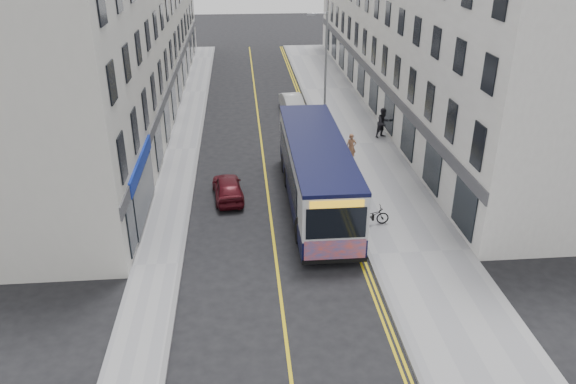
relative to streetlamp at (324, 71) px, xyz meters
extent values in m
plane|color=black|center=(-4.17, -14.00, -4.38)|extent=(140.00, 140.00, 0.00)
cube|color=gray|center=(2.08, -2.00, -4.32)|extent=(4.50, 64.00, 0.12)
cube|color=gray|center=(-9.17, -2.00, -4.32)|extent=(2.00, 64.00, 0.12)
cube|color=slate|center=(-0.17, -2.00, -4.32)|extent=(0.18, 64.00, 0.13)
cube|color=slate|center=(-8.17, -2.00, -4.32)|extent=(0.18, 64.00, 0.13)
cube|color=gold|center=(-4.17, -2.00, -4.38)|extent=(0.12, 64.00, 0.01)
cube|color=gold|center=(-0.62, -2.00, -4.38)|extent=(0.10, 64.00, 0.01)
cube|color=gold|center=(-0.42, -2.00, -4.38)|extent=(0.10, 64.00, 0.01)
cube|color=white|center=(7.33, 7.00, 2.12)|extent=(6.00, 46.00, 13.00)
cube|color=beige|center=(-13.17, 7.00, 2.12)|extent=(6.00, 46.00, 13.00)
cylinder|color=gray|center=(0.08, 0.00, -0.38)|extent=(0.14, 0.14, 8.00)
cylinder|color=gray|center=(-0.42, 0.00, 3.52)|extent=(1.00, 0.08, 0.08)
cube|color=gray|center=(-0.92, 0.00, 3.47)|extent=(0.50, 0.18, 0.12)
cube|color=black|center=(-1.83, -10.21, -3.52)|extent=(2.69, 11.84, 0.97)
cube|color=silver|center=(-1.83, -10.21, -2.07)|extent=(2.69, 11.84, 1.94)
cube|color=black|center=(-1.83, -10.21, -1.01)|extent=(2.71, 11.84, 0.17)
cube|color=black|center=(-3.20, -9.57, -2.28)|extent=(0.04, 9.25, 1.24)
cube|color=black|center=(-0.47, -9.57, -2.28)|extent=(0.04, 9.25, 1.24)
cube|color=black|center=(-1.83, -16.15, -2.18)|extent=(2.42, 0.04, 1.34)
cube|color=#FF4415|center=(-1.83, -16.15, -3.47)|extent=(2.53, 0.04, 1.02)
cube|color=gold|center=(-1.83, -16.16, -1.32)|extent=(2.15, 0.04, 0.30)
cylinder|color=black|center=(-3.05, -13.76, -3.84)|extent=(0.30, 1.08, 1.08)
cylinder|color=black|center=(-0.62, -13.76, -3.84)|extent=(0.30, 1.08, 1.08)
cylinder|color=black|center=(-3.05, -7.84, -3.84)|extent=(0.30, 1.08, 1.08)
cylinder|color=black|center=(-0.62, -7.84, -3.84)|extent=(0.30, 1.08, 1.08)
cylinder|color=black|center=(-3.05, -5.91, -3.84)|extent=(0.30, 1.08, 1.08)
cylinder|color=black|center=(-0.62, -5.91, -3.84)|extent=(0.30, 1.08, 1.08)
imported|color=black|center=(0.45, -12.61, -3.81)|extent=(1.73, 0.63, 0.91)
imported|color=#9C6647|center=(0.99, -4.81, -3.44)|extent=(0.66, 0.49, 1.65)
imported|color=black|center=(3.83, -1.00, -3.28)|extent=(1.20, 1.12, 1.97)
imported|color=silver|center=(-1.53, 5.20, -3.73)|extent=(1.87, 4.13, 1.31)
imported|color=#4D0C14|center=(-6.24, -9.04, -3.77)|extent=(1.82, 3.72, 1.22)
camera|label=1|loc=(-5.42, -35.33, 8.57)|focal=35.00mm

